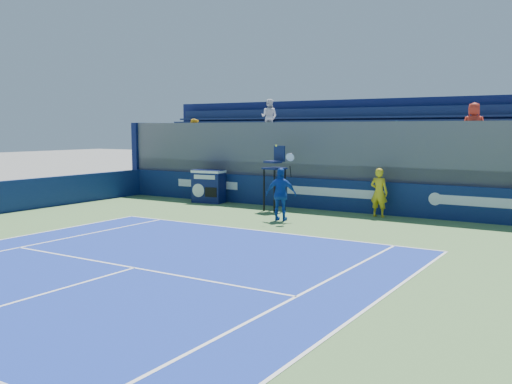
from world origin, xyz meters
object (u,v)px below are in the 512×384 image
Objects in this scene: umpire_chair at (275,171)px; tennis_player at (281,194)px; match_clock at (209,185)px; ball_person at (379,192)px.

tennis_player reaches higher than umpire_chair.
tennis_player is (4.97, -2.52, 0.17)m from match_clock.
match_clock is (-7.47, -0.06, -0.14)m from ball_person.
tennis_player is (-2.50, -2.58, 0.03)m from ball_person.
ball_person is 0.70× the size of umpire_chair.
ball_person is 1.24× the size of match_clock.
umpire_chair is 0.96× the size of tennis_player.
match_clock is at bearing 170.31° from umpire_chair.
match_clock is 5.57m from tennis_player.
ball_person is 0.67× the size of tennis_player.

